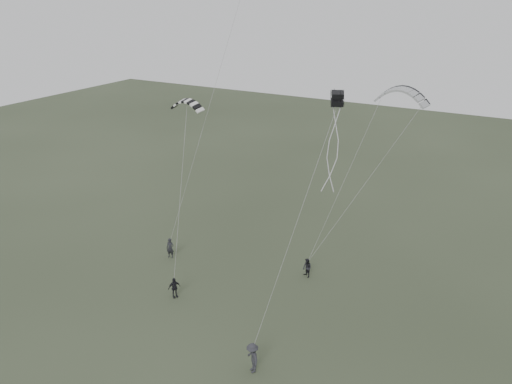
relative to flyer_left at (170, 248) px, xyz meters
The scene contains 8 objects.
ground 8.17m from the flyer_left, 35.14° to the right, with size 140.00×140.00×0.00m, color #323B27.
flyer_left is the anchor object (origin of this frame).
flyer_right 11.32m from the flyer_left, 13.60° to the left, with size 0.74×0.58×1.53m, color black.
flyer_center 5.85m from the flyer_left, 49.22° to the right, with size 0.92×0.38×1.56m, color black.
flyer_far 14.85m from the flyer_left, 33.75° to the right, with size 1.23×0.71×1.90m, color #2A2A30.
kite_pale_large 21.94m from the flyer_left, 31.75° to the left, with size 4.09×0.92×1.67m, color #A0A2A5, non-canonical shape.
kite_striped 12.28m from the flyer_left, 28.44° to the left, with size 2.68×0.67×1.09m, color black, non-canonical shape.
kite_box 19.91m from the flyer_left, ahead, with size 0.66×0.66×0.72m, color black, non-canonical shape.
Camera 1 is at (16.90, -23.40, 20.50)m, focal length 35.00 mm.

